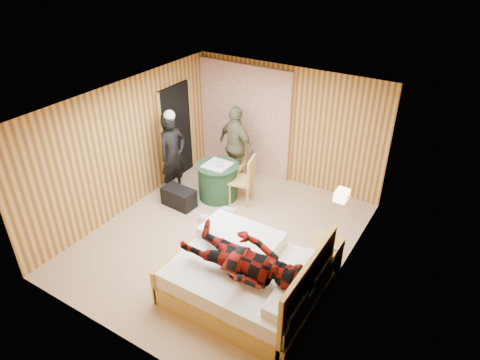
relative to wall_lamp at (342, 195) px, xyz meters
The scene contains 23 objects.
floor 2.36m from the wall_lamp, 166.83° to the right, with size 4.20×5.00×0.01m, color tan.
ceiling 2.31m from the wall_lamp, 166.83° to the right, with size 4.20×5.00×0.01m, color white.
wall_back 2.81m from the wall_lamp, 133.17° to the left, with size 4.20×0.02×2.50m, color tan.
wall_left 4.05m from the wall_lamp, behind, with size 0.02×5.00×2.50m, color tan.
wall_right 0.49m from the wall_lamp, 68.55° to the right, with size 0.02×5.00×2.50m, color tan.
curtain 3.53m from the wall_lamp, 145.89° to the left, with size 2.20×0.08×2.40m, color beige.
doorway 4.10m from the wall_lamp, 166.59° to the left, with size 0.06×0.90×2.05m, color black.
wall_lamp is the anchor object (origin of this frame).
bed 1.88m from the wall_lamp, 119.98° to the right, with size 2.14×1.69×1.16m.
nightstand 1.06m from the wall_lamp, 97.04° to the right, with size 0.45×0.61×0.59m.
round_table 2.96m from the wall_lamp, 166.63° to the left, with size 0.84×0.84×0.75m.
chair_far 3.14m from the wall_lamp, 154.38° to the left, with size 0.49×0.49×0.93m.
chair_near 2.39m from the wall_lamp, 160.41° to the left, with size 0.55×0.55×1.01m.
duffel_bag 3.40m from the wall_lamp, behind, with size 0.67×0.36×0.38m, color black.
sneaker_left 2.56m from the wall_lamp, behind, with size 0.26×0.11×0.12m, color silver.
sneaker_right 2.71m from the wall_lamp, behind, with size 0.29×0.12×0.13m, color silver.
woman_standing 3.63m from the wall_lamp, behind, with size 0.63×0.42×1.74m, color black.
man_at_table 3.08m from the wall_lamp, 153.62° to the left, with size 1.01×0.42×1.72m, color #646142.
man_on_bed 1.82m from the wall_lamp, 115.47° to the right, with size 1.77×0.67×0.86m, color maroon.
book_lower 0.81m from the wall_lamp, 96.16° to the right, with size 0.17×0.22×0.02m, color silver.
book_upper 0.79m from the wall_lamp, 96.16° to the right, with size 0.16×0.22×0.02m, color silver.
cup_nightstand 0.70m from the wall_lamp, 101.11° to the right, with size 0.10×0.10×0.09m, color silver.
cup_table 2.75m from the wall_lamp, 167.17° to the left, with size 0.12×0.12×0.10m, color silver.
Camera 1 is at (3.47, -4.98, 4.77)m, focal length 32.00 mm.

